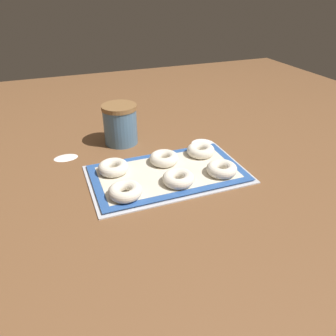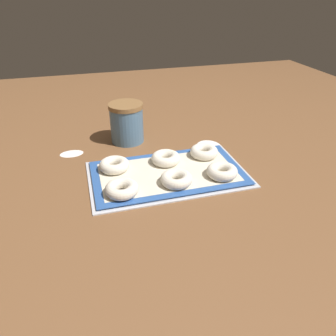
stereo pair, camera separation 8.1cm
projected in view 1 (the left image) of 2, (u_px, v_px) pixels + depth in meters
The scene contains 12 objects.
ground_plane at pixel (164, 176), 1.06m from camera, with size 2.80×2.80×0.00m, color brown.
baking_tray at pixel (168, 174), 1.06m from camera, with size 0.51×0.30×0.01m.
baking_mat at pixel (168, 173), 1.06m from camera, with size 0.48×0.28×0.00m.
bagel_front_left at pixel (125, 191), 0.93m from camera, with size 0.10×0.10×0.03m.
bagel_front_center at pixel (178, 178), 0.99m from camera, with size 0.10×0.10×0.03m.
bagel_front_right at pixel (222, 169), 1.04m from camera, with size 0.10×0.10×0.03m.
bagel_back_left at pixel (113, 167), 1.05m from camera, with size 0.10×0.10×0.03m.
bagel_back_center at pixel (164, 158), 1.10m from camera, with size 0.10×0.10×0.03m.
bagel_back_right at pixel (201, 150), 1.16m from camera, with size 0.10×0.10×0.03m.
flour_canister at pixel (120, 124), 1.24m from camera, with size 0.13×0.13×0.15m.
flour_patch_near at pixel (204, 144), 1.26m from camera, with size 0.09×0.11×0.00m.
flour_patch_far at pixel (66, 158), 1.16m from camera, with size 0.08×0.06×0.00m.
Camera 1 is at (-0.31, -0.85, 0.56)m, focal length 35.00 mm.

